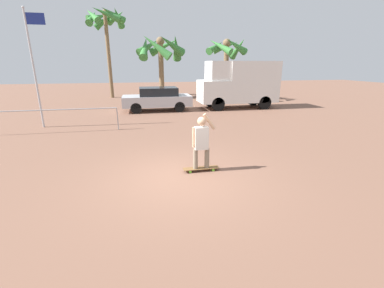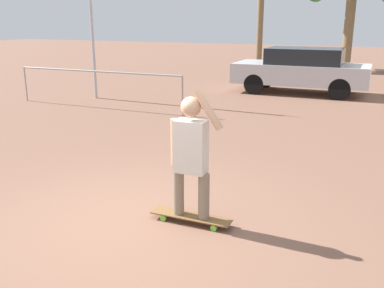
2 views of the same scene
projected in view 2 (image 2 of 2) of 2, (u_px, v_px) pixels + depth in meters
The scene contains 5 objects.
ground_plane at pixel (131, 225), 5.38m from camera, with size 80.00×80.00×0.00m, color brown.
skateboard at pixel (191, 217), 5.41m from camera, with size 1.05×0.24×0.10m.
person_skateboarder at pixel (191, 151), 5.17m from camera, with size 0.67×0.25×1.62m.
parked_car_silver at pixel (302, 69), 14.74m from camera, with size 4.51×1.94×1.55m.
plaza_railing_segment at pixel (97, 76), 12.26m from camera, with size 5.46×0.05×1.08m.
Camera 2 is at (2.64, -4.17, 2.48)m, focal length 40.00 mm.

